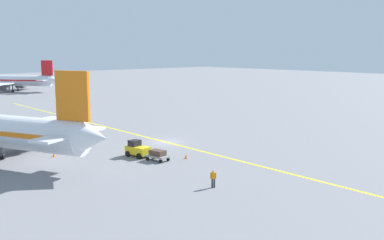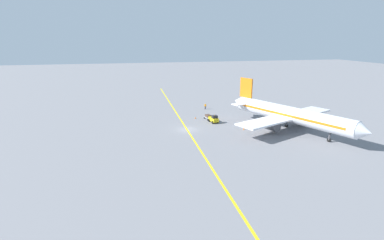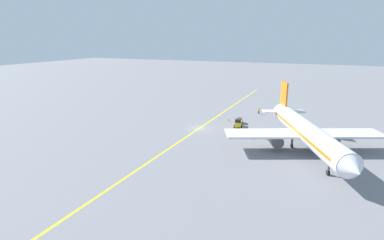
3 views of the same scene
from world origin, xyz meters
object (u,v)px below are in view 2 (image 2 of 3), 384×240
ground_crew_worker (205,106)px  traffic_cone_mid_apron (244,129)px  baggage_tug_white (214,119)px  airplane_at_gate (289,115)px  traffic_cone_by_wingtip (252,127)px  baggage_cart_trailing (208,117)px  traffic_cone_near_nose (195,118)px

ground_crew_worker → traffic_cone_mid_apron: bearing=97.6°
baggage_tug_white → ground_crew_worker: 14.92m
airplane_at_gate → traffic_cone_by_wingtip: airplane_at_gate is taller
baggage_cart_trailing → traffic_cone_by_wingtip: size_ratio=5.07×
airplane_at_gate → traffic_cone_mid_apron: bearing=-15.2°
baggage_cart_trailing → ground_crew_worker: size_ratio=1.66×
baggage_cart_trailing → traffic_cone_mid_apron: (-5.46, 10.79, -0.49)m
airplane_at_gate → baggage_tug_white: bearing=-34.7°
airplane_at_gate → traffic_cone_near_nose: airplane_at_gate is taller
traffic_cone_mid_apron → traffic_cone_by_wingtip: bearing=-160.5°
baggage_tug_white → traffic_cone_near_nose: (3.59, -4.70, -0.63)m
baggage_tug_white → traffic_cone_by_wingtip: 10.00m
ground_crew_worker → traffic_cone_mid_apron: ground_crew_worker is taller
traffic_cone_near_nose → ground_crew_worker: bearing=-118.8°
airplane_at_gate → baggage_cart_trailing: size_ratio=12.14×
baggage_cart_trailing → traffic_cone_by_wingtip: 12.71m
traffic_cone_by_wingtip → airplane_at_gate: bearing=154.0°
traffic_cone_near_nose → traffic_cone_mid_apron: 14.92m
ground_crew_worker → traffic_cone_near_nose: bearing=61.2°
baggage_cart_trailing → baggage_tug_white: bearing=99.0°
baggage_tug_white → airplane_at_gate: bearing=145.3°
traffic_cone_by_wingtip → traffic_cone_mid_apron: bearing=19.5°
baggage_tug_white → traffic_cone_mid_apron: bearing=123.3°
ground_crew_worker → traffic_cone_near_nose: 11.52m
traffic_cone_near_nose → traffic_cone_by_wingtip: (-11.04, 11.34, 0.00)m
ground_crew_worker → traffic_cone_mid_apron: 22.53m
traffic_cone_near_nose → traffic_cone_by_wingtip: same height
traffic_cone_near_nose → traffic_cone_mid_apron: size_ratio=1.00×
ground_crew_worker → traffic_cone_near_nose: (5.54, 10.08, -0.63)m
airplane_at_gate → ground_crew_worker: airplane_at_gate is taller
airplane_at_gate → baggage_cart_trailing: 20.47m
ground_crew_worker → traffic_cone_near_nose: ground_crew_worker is taller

